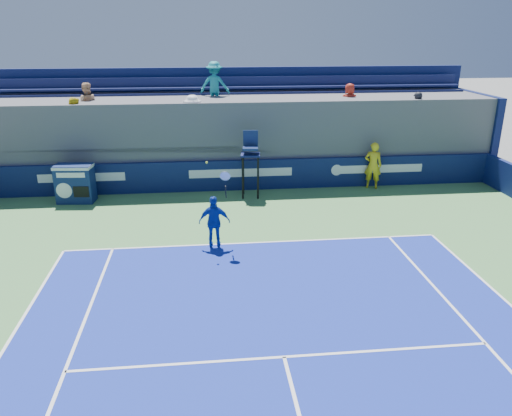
{
  "coord_description": "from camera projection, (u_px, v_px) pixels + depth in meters",
  "views": [
    {
      "loc": [
        -1.4,
        -1.58,
        6.01
      ],
      "look_at": [
        0.0,
        11.5,
        1.25
      ],
      "focal_mm": 35.0,
      "sensor_mm": 36.0,
      "label": 1
    }
  ],
  "objects": [
    {
      "name": "ball_person",
      "position": [
        373.0,
        165.0,
        19.54
      ],
      "size": [
        0.79,
        0.65,
        1.84
      ],
      "primitive_type": "imported",
      "rotation": [
        0.0,
        0.0,
        2.77
      ],
      "color": "yellow",
      "rests_on": "apron"
    },
    {
      "name": "back_hoarding",
      "position": [
        241.0,
        175.0,
        19.45
      ],
      "size": [
        20.4,
        0.21,
        1.2
      ],
      "color": "#0C1644",
      "rests_on": "ground"
    },
    {
      "name": "match_clock",
      "position": [
        75.0,
        182.0,
        18.03
      ],
      "size": [
        1.38,
        0.84,
        1.4
      ],
      "color": "#0F1F4F",
      "rests_on": "ground"
    },
    {
      "name": "umpire_chair",
      "position": [
        250.0,
        157.0,
        18.37
      ],
      "size": [
        0.78,
        0.78,
        2.48
      ],
      "color": "black",
      "rests_on": "ground"
    },
    {
      "name": "tennis_player",
      "position": [
        215.0,
        221.0,
        14.29
      ],
      "size": [
        0.94,
        0.47,
        2.57
      ],
      "color": "#1336A1",
      "rests_on": "apron"
    },
    {
      "name": "stadium_seating",
      "position": [
        236.0,
        133.0,
        20.93
      ],
      "size": [
        21.0,
        4.05,
        4.74
      ],
      "color": "#505055",
      "rests_on": "ground"
    }
  ]
}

